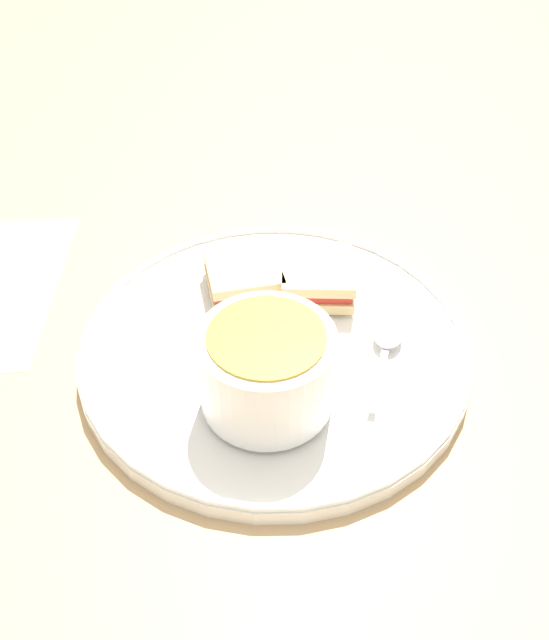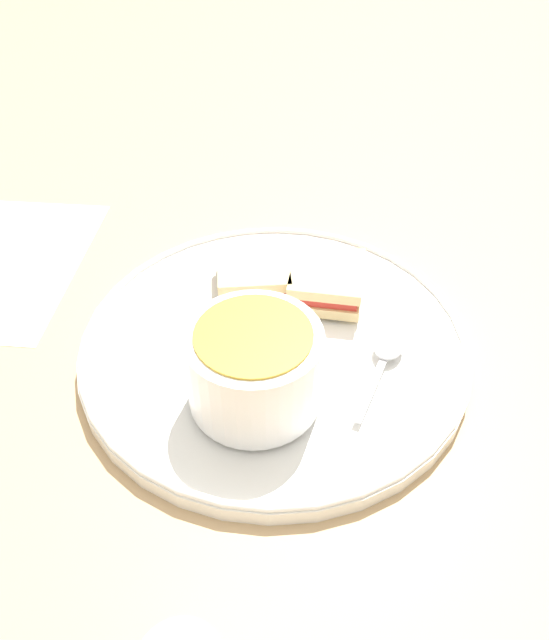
{
  "view_description": "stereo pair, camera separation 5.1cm",
  "coord_description": "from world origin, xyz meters",
  "px_view_note": "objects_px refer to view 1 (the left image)",
  "views": [
    {
      "loc": [
        0.37,
        0.03,
        0.38
      ],
      "look_at": [
        0.0,
        0.0,
        0.04
      ],
      "focal_mm": 35.0,
      "sensor_mm": 36.0,
      "label": 1
    },
    {
      "loc": [
        0.37,
        0.08,
        0.38
      ],
      "look_at": [
        0.0,
        0.0,
        0.04
      ],
      "focal_mm": 35.0,
      "sensor_mm": 36.0,
      "label": 2
    }
  ],
  "objects_px": {
    "spoon": "(387,341)",
    "sandwich_half_far": "(243,276)",
    "soup_bowl": "(260,367)",
    "sandwich_half_near": "(317,277)"
  },
  "relations": [
    {
      "from": "spoon",
      "to": "soup_bowl",
      "type": "bearing_deg",
      "value": 135.31
    },
    {
      "from": "sandwich_half_far",
      "to": "spoon",
      "type": "bearing_deg",
      "value": 63.82
    },
    {
      "from": "soup_bowl",
      "to": "spoon",
      "type": "xyz_separation_m",
      "value": [
        -0.07,
        0.1,
        -0.03
      ]
    },
    {
      "from": "spoon",
      "to": "sandwich_half_far",
      "type": "height_order",
      "value": "sandwich_half_far"
    },
    {
      "from": "soup_bowl",
      "to": "sandwich_half_near",
      "type": "bearing_deg",
      "value": 163.99
    },
    {
      "from": "sandwich_half_near",
      "to": "sandwich_half_far",
      "type": "bearing_deg",
      "value": -86.65
    },
    {
      "from": "soup_bowl",
      "to": "sandwich_half_far",
      "type": "distance_m",
      "value": 0.13
    },
    {
      "from": "sandwich_half_near",
      "to": "sandwich_half_far",
      "type": "height_order",
      "value": "same"
    },
    {
      "from": "soup_bowl",
      "to": "sandwich_half_far",
      "type": "height_order",
      "value": "soup_bowl"
    },
    {
      "from": "spoon",
      "to": "sandwich_half_near",
      "type": "xyz_separation_m",
      "value": [
        -0.07,
        -0.06,
        0.01
      ]
    }
  ]
}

